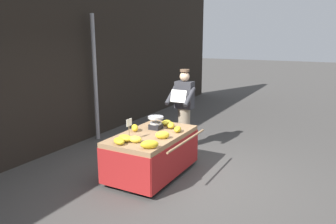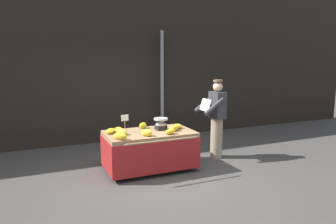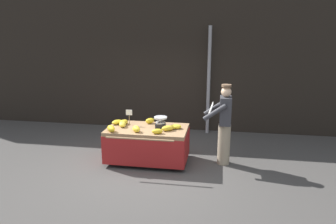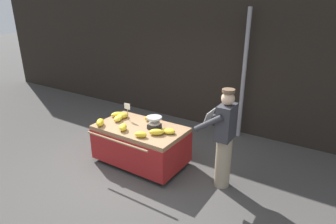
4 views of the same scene
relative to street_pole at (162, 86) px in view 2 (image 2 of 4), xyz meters
The scene contains 16 objects.
ground_plane 3.36m from the street_pole, 110.86° to the right, with size 60.00×60.00×0.00m, color #423F3D.
back_wall 1.33m from the street_pole, 163.08° to the left, with size 16.00×0.24×4.30m, color black.
street_pole is the anchor object (origin of this frame).
banana_cart 2.67m from the street_pole, 117.81° to the right, with size 1.72×1.18×0.76m.
weighing_scale 2.39m from the street_pole, 112.82° to the right, with size 0.28×0.28×0.23m.
price_sign 2.66m from the street_pole, 127.99° to the right, with size 0.14×0.01×0.34m.
banana_bunch_0 2.92m from the street_pole, 117.89° to the right, with size 0.14×0.23×0.13m, color yellow.
banana_bunch_1 2.34m from the street_pole, 104.65° to the right, with size 0.17×0.24×0.09m, color yellow.
banana_bunch_2 2.87m from the street_pole, 132.50° to the right, with size 0.16×0.26×0.10m, color gold.
banana_bunch_3 2.89m from the street_pole, 127.34° to the right, with size 0.14×0.21×0.11m, color yellow.
banana_bunch_4 3.24m from the street_pole, 125.50° to the right, with size 0.14×0.27×0.13m, color gold.
banana_bunch_5 2.78m from the street_pole, 130.08° to the right, with size 0.17×0.26×0.11m, color gold.
banana_bunch_6 2.53m from the street_pole, 106.91° to the right, with size 0.14×0.26×0.11m, color gold.
banana_bunch_7 2.31m from the street_pole, 122.29° to the right, with size 0.11×0.21×0.12m, color gold.
banana_bunch_8 2.79m from the street_pole, 108.99° to the right, with size 0.12×0.22×0.10m, color gold.
vendor_person 2.18m from the street_pole, 78.22° to the right, with size 0.59×0.52×1.71m.
Camera 2 is at (-2.10, -4.95, 2.15)m, focal length 33.48 mm.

